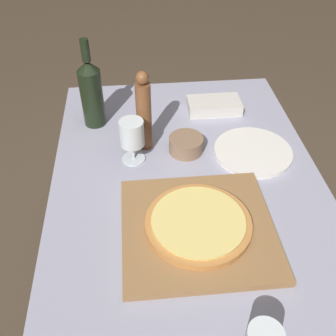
{
  "coord_description": "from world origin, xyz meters",
  "views": [
    {
      "loc": [
        -0.14,
        -0.78,
        1.55
      ],
      "look_at": [
        -0.06,
        0.06,
        0.8
      ],
      "focal_mm": 42.0,
      "sensor_mm": 36.0,
      "label": 1
    }
  ],
  "objects": [
    {
      "name": "pizza",
      "position": [
        -0.0,
        -0.12,
        0.77
      ],
      "size": [
        0.28,
        0.28,
        0.02
      ],
      "color": "#BC7A3D",
      "rests_on": "cutting_board"
    },
    {
      "name": "food_container",
      "position": [
        0.15,
        0.44,
        0.76
      ],
      "size": [
        0.19,
        0.11,
        0.04
      ],
      "color": "beige",
      "rests_on": "dining_table"
    },
    {
      "name": "small_bowl",
      "position": [
        0.01,
        0.21,
        0.77
      ],
      "size": [
        0.11,
        0.11,
        0.05
      ],
      "color": "#84664C",
      "rests_on": "dining_table"
    },
    {
      "name": "ground_plane",
      "position": [
        0.0,
        0.0,
        0.0
      ],
      "size": [
        12.0,
        12.0,
        0.0
      ],
      "primitive_type": "plane",
      "color": "#4C3D2D"
    },
    {
      "name": "pepper_mill",
      "position": [
        -0.12,
        0.25,
        0.87
      ],
      "size": [
        0.05,
        0.05,
        0.27
      ],
      "color": "brown",
      "rests_on": "dining_table"
    },
    {
      "name": "wine_glass",
      "position": [
        -0.16,
        0.18,
        0.84
      ],
      "size": [
        0.07,
        0.07,
        0.14
      ],
      "color": "silver",
      "rests_on": "dining_table"
    },
    {
      "name": "dinner_plate",
      "position": [
        0.23,
        0.18,
        0.75
      ],
      "size": [
        0.25,
        0.25,
        0.01
      ],
      "color": "silver",
      "rests_on": "dining_table"
    },
    {
      "name": "wine_bottle",
      "position": [
        -0.29,
        0.4,
        0.87
      ],
      "size": [
        0.08,
        0.08,
        0.31
      ],
      "color": "black",
      "rests_on": "dining_table"
    },
    {
      "name": "cutting_board",
      "position": [
        -0.0,
        -0.12,
        0.75
      ],
      "size": [
        0.4,
        0.38,
        0.02
      ],
      "color": "olive",
      "rests_on": "dining_table"
    },
    {
      "name": "dining_table",
      "position": [
        0.0,
        0.0,
        0.64
      ],
      "size": [
        0.81,
        1.32,
        0.74
      ],
      "color": "#9393A8",
      "rests_on": "ground_plane"
    }
  ]
}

